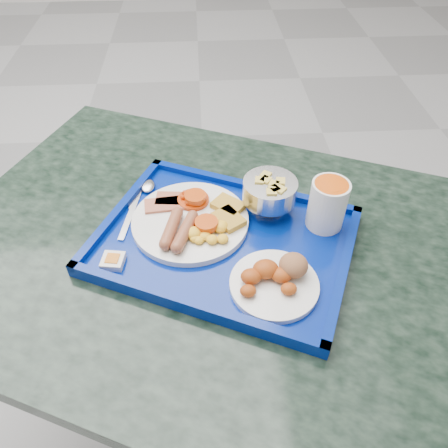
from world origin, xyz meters
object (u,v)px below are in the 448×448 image
(fruit_bowl, at_px, (270,191))
(juice_cup, at_px, (328,203))
(main_plate, at_px, (193,220))
(table, at_px, (230,306))
(tray, at_px, (224,241))
(bread_plate, at_px, (276,278))

(fruit_bowl, distance_m, juice_cup, 0.11)
(main_plate, distance_m, fruit_bowl, 0.16)
(table, relative_size, main_plate, 5.88)
(table, bearing_deg, tray, 132.19)
(tray, height_order, juice_cup, juice_cup)
(juice_cup, bearing_deg, bread_plate, -129.02)
(tray, distance_m, fruit_bowl, 0.13)
(tray, bearing_deg, fruit_bowl, 39.58)
(table, bearing_deg, bread_plate, -54.85)
(tray, xyz_separation_m, fruit_bowl, (0.09, 0.08, 0.05))
(tray, distance_m, bread_plate, 0.14)
(table, bearing_deg, fruit_bowl, 48.61)
(main_plate, distance_m, juice_cup, 0.26)
(tray, xyz_separation_m, juice_cup, (0.20, 0.03, 0.06))
(main_plate, relative_size, fruit_bowl, 2.14)
(table, xyz_separation_m, bread_plate, (0.07, -0.10, 0.21))
(tray, relative_size, fruit_bowl, 5.29)
(bread_plate, bearing_deg, table, 125.15)
(tray, xyz_separation_m, main_plate, (-0.06, 0.04, 0.02))
(table, relative_size, tray, 2.38)
(juice_cup, bearing_deg, tray, -171.12)
(table, distance_m, tray, 0.19)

